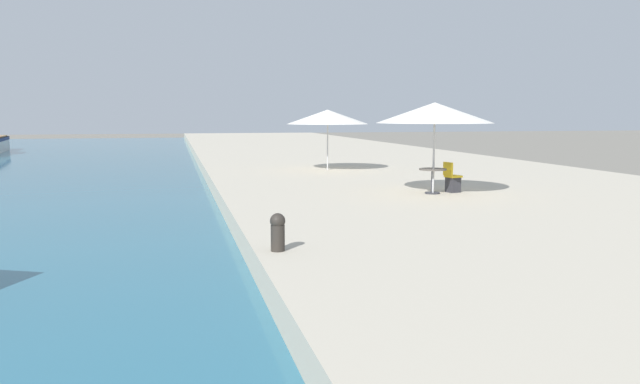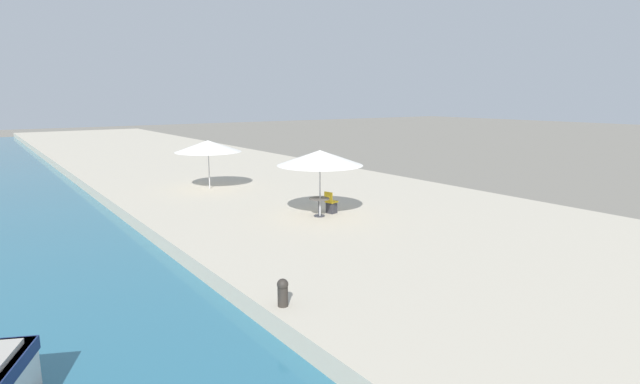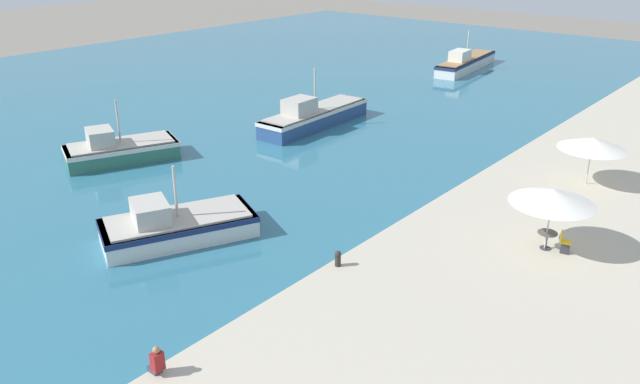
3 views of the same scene
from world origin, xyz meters
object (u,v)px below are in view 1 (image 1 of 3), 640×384
object	(u,v)px
cafe_umbrella_pink	(435,113)
cafe_table	(433,176)
cafe_chair_left	(452,182)
cafe_umbrella_white	(328,117)
mooring_bollard	(278,231)

from	to	relation	value
cafe_umbrella_pink	cafe_table	distance (m)	1.83
cafe_umbrella_pink	cafe_chair_left	distance (m)	2.17
cafe_table	cafe_chair_left	bearing A→B (deg)	12.71
cafe_umbrella_pink	cafe_umbrella_white	bearing A→B (deg)	97.60
cafe_umbrella_pink	cafe_umbrella_white	size ratio (longest dim) A/B	1.00
cafe_umbrella_white	cafe_table	world-z (taller)	cafe_umbrella_white
cafe_chair_left	mooring_bollard	distance (m)	9.33
mooring_bollard	cafe_table	bearing A→B (deg)	49.34
cafe_table	cafe_chair_left	world-z (taller)	cafe_chair_left
cafe_umbrella_pink	cafe_chair_left	bearing A→B (deg)	17.10
cafe_table	cafe_umbrella_pink	bearing A→B (deg)	-97.75
cafe_chair_left	cafe_umbrella_pink	bearing A→B (deg)	-85.61
cafe_umbrella_pink	cafe_table	world-z (taller)	cafe_umbrella_pink
cafe_table	cafe_chair_left	distance (m)	0.75
cafe_umbrella_pink	mooring_bollard	size ratio (longest dim) A/B	5.18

